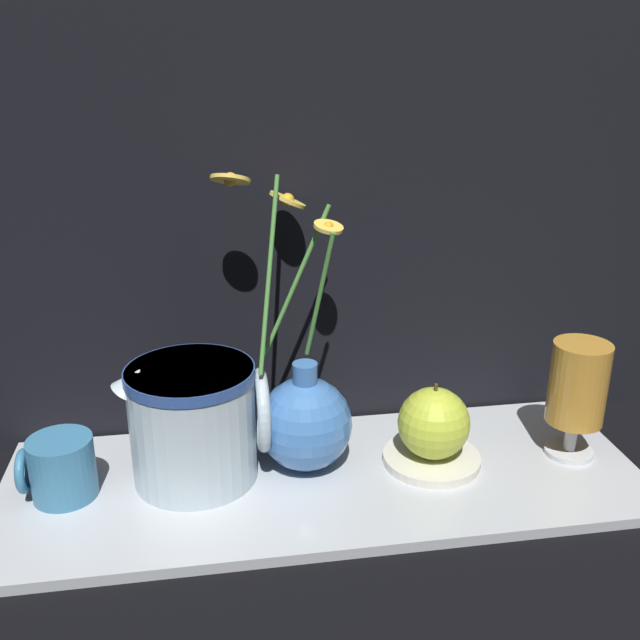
{
  "coord_description": "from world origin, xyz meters",
  "views": [
    {
      "loc": [
        -0.12,
        -0.68,
        0.46
      ],
      "look_at": [
        -0.01,
        0.0,
        0.2
      ],
      "focal_mm": 40.0,
      "sensor_mm": 36.0,
      "label": 1
    }
  ],
  "objects_px": {
    "tea_glass": "(578,387)",
    "orange_fruit": "(434,423)",
    "yellow_mug": "(60,468)",
    "ceramic_pitcher": "(195,419)",
    "vase_with_flowers": "(305,417)"
  },
  "relations": [
    {
      "from": "tea_glass",
      "to": "orange_fruit",
      "type": "relative_size",
      "value": 1.56
    },
    {
      "from": "tea_glass",
      "to": "orange_fruit",
      "type": "distance_m",
      "value": 0.17
    },
    {
      "from": "yellow_mug",
      "to": "ceramic_pitcher",
      "type": "distance_m",
      "value": 0.15
    },
    {
      "from": "vase_with_flowers",
      "to": "orange_fruit",
      "type": "height_order",
      "value": "vase_with_flowers"
    },
    {
      "from": "tea_glass",
      "to": "orange_fruit",
      "type": "bearing_deg",
      "value": 177.25
    },
    {
      "from": "vase_with_flowers",
      "to": "orange_fruit",
      "type": "relative_size",
      "value": 3.7
    },
    {
      "from": "yellow_mug",
      "to": "tea_glass",
      "type": "xyz_separation_m",
      "value": [
        0.58,
        -0.01,
        0.05
      ]
    },
    {
      "from": "vase_with_flowers",
      "to": "yellow_mug",
      "type": "height_order",
      "value": "vase_with_flowers"
    },
    {
      "from": "yellow_mug",
      "to": "vase_with_flowers",
      "type": "bearing_deg",
      "value": 4.29
    },
    {
      "from": "yellow_mug",
      "to": "ceramic_pitcher",
      "type": "xyz_separation_m",
      "value": [
        0.14,
        0.02,
        0.04
      ]
    },
    {
      "from": "vase_with_flowers",
      "to": "orange_fruit",
      "type": "distance_m",
      "value": 0.15
    },
    {
      "from": "yellow_mug",
      "to": "ceramic_pitcher",
      "type": "height_order",
      "value": "ceramic_pitcher"
    },
    {
      "from": "ceramic_pitcher",
      "to": "tea_glass",
      "type": "bearing_deg",
      "value": -2.98
    },
    {
      "from": "tea_glass",
      "to": "orange_fruit",
      "type": "height_order",
      "value": "tea_glass"
    },
    {
      "from": "ceramic_pitcher",
      "to": "orange_fruit",
      "type": "bearing_deg",
      "value": -3.12
    }
  ]
}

